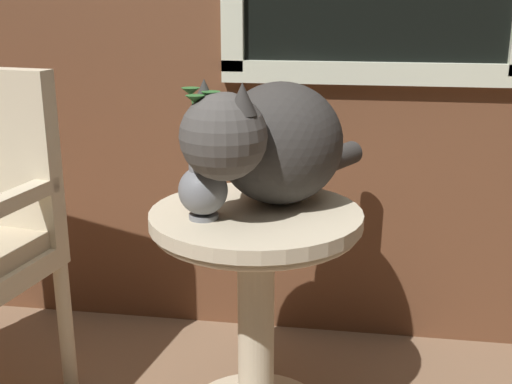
# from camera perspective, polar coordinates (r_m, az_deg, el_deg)

# --- Properties ---
(wicker_side_table) EXTENTS (0.54, 0.54, 0.63)m
(wicker_side_table) POSITION_cam_1_polar(r_m,az_deg,el_deg) (1.70, 0.00, -7.79)
(wicker_side_table) COLOR beige
(wicker_side_table) RESTS_ON ground_plane
(cat) EXTENTS (0.44, 0.65, 0.34)m
(cat) POSITION_cam_1_polar(r_m,az_deg,el_deg) (1.63, 1.39, 4.41)
(cat) COLOR #33302D
(cat) RESTS_ON wicker_side_table
(pewter_vase_with_ivy) EXTENTS (0.12, 0.14, 0.32)m
(pewter_vase_with_ivy) POSITION_cam_1_polar(r_m,az_deg,el_deg) (1.55, -4.73, 1.03)
(pewter_vase_with_ivy) COLOR slate
(pewter_vase_with_ivy) RESTS_ON wicker_side_table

